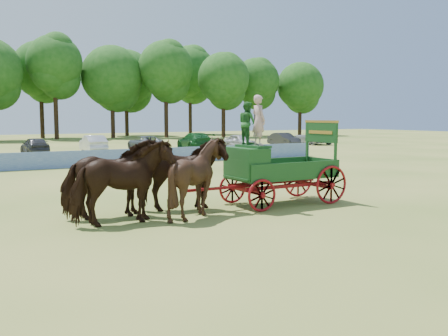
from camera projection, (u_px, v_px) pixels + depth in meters
ground at (369, 202)px, 18.26m from camera, size 160.00×160.00×0.00m
horse_lead_left at (122, 183)px, 14.38m from camera, size 2.98×1.45×2.47m
horse_lead_right at (111, 179)px, 15.33m from camera, size 2.97×1.42×2.47m
horse_wheel_left at (197, 177)px, 15.57m from camera, size 2.61×2.42×2.48m
horse_wheel_right at (182, 174)px, 16.52m from camera, size 3.17×2.04×2.47m
farm_dray at (265, 159)px, 17.48m from camera, size 6.00×2.00×3.85m
sponsor_banner at (156, 156)px, 33.24m from camera, size 26.00×0.08×1.05m
parked_cars at (98, 144)px, 43.41m from camera, size 51.74×7.37×1.60m
treeline at (16, 70)px, 66.96m from camera, size 91.87×22.40×15.54m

